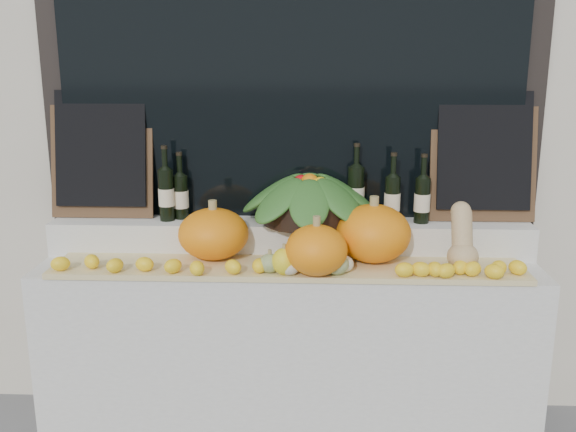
{
  "coord_description": "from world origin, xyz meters",
  "views": [
    {
      "loc": [
        0.11,
        -1.32,
        1.83
      ],
      "look_at": [
        0.0,
        1.45,
        1.12
      ],
      "focal_mm": 40.0,
      "sensor_mm": 36.0,
      "label": 1
    }
  ],
  "objects": [
    {
      "name": "display_sill",
      "position": [
        0.0,
        1.52,
        0.44
      ],
      "size": [
        2.3,
        0.55,
        0.88
      ],
      "primitive_type": "cube",
      "color": "silver",
      "rests_on": "ground"
    },
    {
      "name": "rear_tier",
      "position": [
        0.0,
        1.68,
        0.96
      ],
      "size": [
        2.3,
        0.25,
        0.16
      ],
      "primitive_type": "cube",
      "color": "silver",
      "rests_on": "display_sill"
    },
    {
      "name": "straw_bedding",
      "position": [
        0.0,
        1.4,
        0.89
      ],
      "size": [
        2.1,
        0.32,
        0.02
      ],
      "primitive_type": "cube",
      "color": "tan",
      "rests_on": "display_sill"
    },
    {
      "name": "pumpkin_left",
      "position": [
        -0.34,
        1.49,
        1.02
      ],
      "size": [
        0.34,
        0.34,
        0.23
      ],
      "primitive_type": "ellipsoid",
      "rotation": [
        0.0,
        0.0,
        0.04
      ],
      "color": "orange",
      "rests_on": "straw_bedding"
    },
    {
      "name": "pumpkin_right",
      "position": [
        0.38,
        1.48,
        1.04
      ],
      "size": [
        0.38,
        0.38,
        0.26
      ],
      "primitive_type": "ellipsoid",
      "rotation": [
        0.0,
        0.0,
        0.14
      ],
      "color": "orange",
      "rests_on": "straw_bedding"
    },
    {
      "name": "pumpkin_center",
      "position": [
        0.13,
        1.29,
        1.01
      ],
      "size": [
        0.28,
        0.28,
        0.22
      ],
      "primitive_type": "ellipsoid",
      "rotation": [
        0.0,
        0.0,
        0.07
      ],
      "color": "orange",
      "rests_on": "straw_bedding"
    },
    {
      "name": "butternut_squash",
      "position": [
        0.77,
        1.4,
        1.03
      ],
      "size": [
        0.14,
        0.2,
        0.29
      ],
      "color": "tan",
      "rests_on": "straw_bedding"
    },
    {
      "name": "decorative_gourds",
      "position": [
        0.07,
        1.29,
        0.95
      ],
      "size": [
        0.41,
        0.14,
        0.14
      ],
      "color": "#37631D",
      "rests_on": "straw_bedding"
    },
    {
      "name": "lemon_heap",
      "position": [
        0.0,
        1.29,
        0.94
      ],
      "size": [
        2.2,
        0.16,
        0.06
      ],
      "primitive_type": null,
      "color": "yellow",
      "rests_on": "straw_bedding"
    },
    {
      "name": "produce_bowl",
      "position": [
        0.09,
        1.66,
        1.16
      ],
      "size": [
        0.69,
        0.69,
        0.24
      ],
      "color": "black",
      "rests_on": "rear_tier"
    },
    {
      "name": "wine_bottle_far_left",
      "position": [
        -0.59,
        1.66,
        1.17
      ],
      "size": [
        0.08,
        0.08,
        0.36
      ],
      "color": "black",
      "rests_on": "rear_tier"
    },
    {
      "name": "wine_bottle_near_left",
      "position": [
        -0.53,
        1.7,
        1.15
      ],
      "size": [
        0.08,
        0.08,
        0.33
      ],
      "color": "black",
      "rests_on": "rear_tier"
    },
    {
      "name": "wine_bottle_tall",
      "position": [
        0.32,
        1.71,
        1.17
      ],
      "size": [
        0.08,
        0.08,
        0.37
      ],
      "color": "black",
      "rests_on": "rear_tier"
    },
    {
      "name": "wine_bottle_near_right",
      "position": [
        0.49,
        1.66,
        1.16
      ],
      "size": [
        0.08,
        0.08,
        0.34
      ],
      "color": "black",
      "rests_on": "rear_tier"
    },
    {
      "name": "wine_bottle_far_right",
      "position": [
        0.63,
        1.66,
        1.15
      ],
      "size": [
        0.08,
        0.08,
        0.33
      ],
      "color": "black",
      "rests_on": "rear_tier"
    },
    {
      "name": "chalkboard_left",
      "position": [
        -0.92,
        1.74,
        1.36
      ],
      "size": [
        0.5,
        0.14,
        0.61
      ],
      "rotation": [
        -0.18,
        0.0,
        0.0
      ],
      "color": "#4C331E",
      "rests_on": "rear_tier"
    },
    {
      "name": "chalkboard_right",
      "position": [
        0.92,
        1.74,
        1.36
      ],
      "size": [
        0.5,
        0.14,
        0.61
      ],
      "rotation": [
        -0.18,
        0.0,
        0.0
      ],
      "color": "#4C331E",
      "rests_on": "rear_tier"
    }
  ]
}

